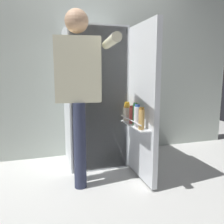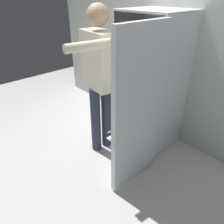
% 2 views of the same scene
% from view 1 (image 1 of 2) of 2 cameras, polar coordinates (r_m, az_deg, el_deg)
% --- Properties ---
extents(ground_plane, '(6.79, 6.79, 0.00)m').
position_cam_1_polar(ground_plane, '(2.60, -1.33, -16.14)').
color(ground_plane, silver).
extents(kitchen_wall, '(4.40, 0.10, 2.51)m').
position_cam_1_polar(kitchen_wall, '(3.24, -5.94, 11.83)').
color(kitchen_wall, beige).
rests_on(kitchen_wall, ground_plane).
extents(refrigerator, '(0.73, 1.27, 1.64)m').
position_cam_1_polar(refrigerator, '(2.85, -3.62, 3.36)').
color(refrigerator, silver).
rests_on(refrigerator, ground_plane).
extents(person, '(0.56, 0.79, 1.70)m').
position_cam_1_polar(person, '(2.28, -8.00, 6.97)').
color(person, '#2D334C').
rests_on(person, ground_plane).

